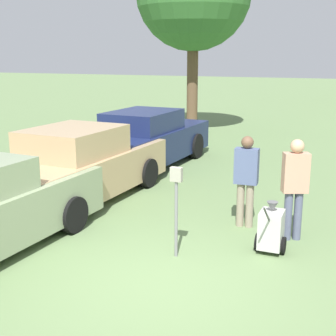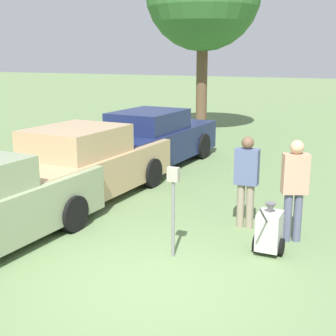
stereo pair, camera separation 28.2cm
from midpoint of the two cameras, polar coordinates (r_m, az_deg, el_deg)
name	(u,v)px [view 1 (the left image)]	position (r m, az deg, el deg)	size (l,w,h in m)	color
ground_plane	(158,283)	(6.69, -2.43, -13.84)	(120.00, 120.00, 0.00)	#607A4C
parked_car_tan	(79,167)	(10.28, -11.60, 0.15)	(2.15, 4.83, 1.60)	tan
parked_car_navy	(146,140)	(13.14, -3.32, 3.37)	(2.11, 5.17, 1.59)	#19234C
parking_meter	(176,195)	(7.14, -0.12, -3.37)	(0.18, 0.09, 1.44)	slate
person_worker	(246,176)	(8.52, 8.57, -0.97)	(0.43, 0.24, 1.69)	gray
person_supervisor	(295,183)	(8.05, 14.25, -1.83)	(0.47, 0.37, 1.74)	#515670
equipment_cart	(271,229)	(7.64, 11.42, -7.34)	(0.47, 0.99, 1.00)	#B2B2AD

